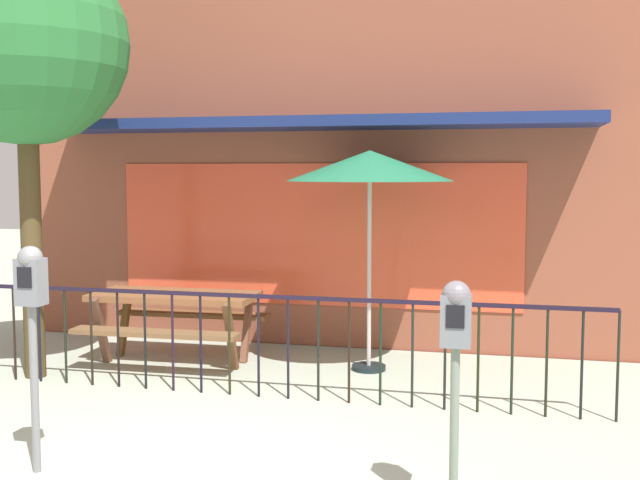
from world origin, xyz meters
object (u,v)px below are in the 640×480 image
street_tree (25,45)px  picnic_table_left (175,308)px  patio_umbrella (370,167)px  parking_meter_far (456,336)px  parking_meter_near (31,298)px

street_tree → picnic_table_left: bearing=37.5°
picnic_table_left → patio_umbrella: 2.63m
street_tree → parking_meter_far: bearing=-27.5°
patio_umbrella → street_tree: (-3.29, -1.06, 1.21)m
patio_umbrella → street_tree: size_ratio=0.53×
picnic_table_left → parking_meter_far: 4.56m
parking_meter_near → parking_meter_far: 2.89m
picnic_table_left → parking_meter_near: parking_meter_near is taller
picnic_table_left → street_tree: bearing=-142.5°
parking_meter_far → picnic_table_left: bearing=135.6°
parking_meter_near → parking_meter_far: size_ratio=1.10×
picnic_table_left → street_tree: street_tree is taller
parking_meter_near → street_tree: 3.43m
picnic_table_left → parking_meter_far: (3.23, -3.17, 0.51)m
picnic_table_left → parking_meter_near: (0.34, -3.13, 0.62)m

